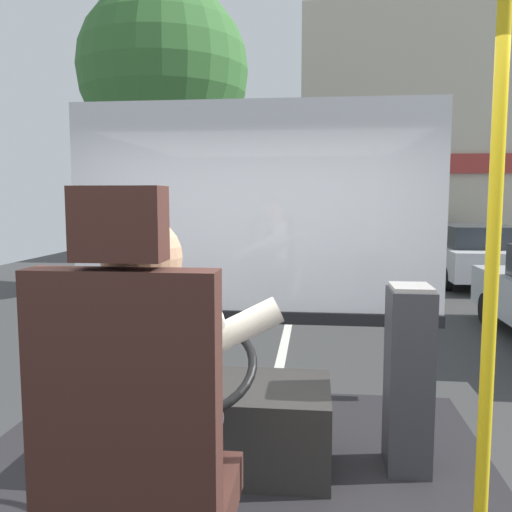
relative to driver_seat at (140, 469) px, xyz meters
name	(u,v)px	position (x,y,z in m)	size (l,w,h in m)	color
ground	(294,299)	(0.06, 9.37, -1.31)	(18.00, 44.00, 0.06)	#373737
driver_seat	(140,469)	(0.00, 0.00, 0.00)	(0.48, 0.48, 1.34)	black
bus_driver	(150,384)	(0.00, 0.11, 0.20)	(0.76, 0.53, 0.78)	#282833
steering_console	(217,421)	(0.00, 1.15, -0.36)	(1.10, 0.99, 0.80)	#282623
handrail_pole	(491,285)	(1.02, 0.41, 0.46)	(0.04, 0.04, 2.07)	gold
fare_box	(408,378)	(0.92, 1.21, -0.13)	(0.20, 0.26, 0.90)	#333338
windshield_panel	(253,238)	(0.06, 2.19, 0.47)	(2.50, 0.08, 1.48)	silver
street_tree	(164,72)	(-2.76, 10.02, 3.38)	(3.58, 3.58, 6.47)	#4C3828
shop_building	(477,138)	(5.96, 18.12, 2.78)	(11.97, 4.15, 8.12)	#BCB29E
parked_car_white	(471,253)	(4.18, 11.87, -0.57)	(1.81, 4.24, 1.39)	silver
parked_car_black	(434,241)	(4.25, 16.28, -0.64)	(1.91, 4.20, 1.25)	black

